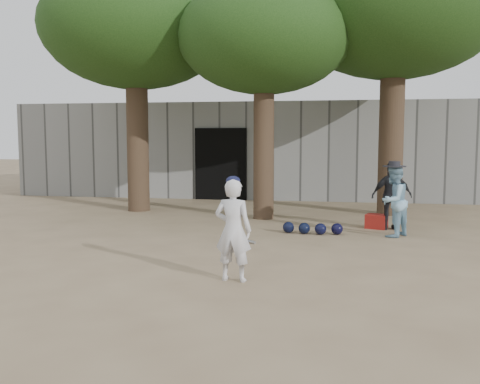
% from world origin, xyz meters
% --- Properties ---
extents(ground, '(70.00, 70.00, 0.00)m').
position_xyz_m(ground, '(0.00, 0.00, 0.00)').
color(ground, '#937C5E').
rests_on(ground, ground).
extents(boy_player, '(0.53, 0.38, 1.37)m').
position_xyz_m(boy_player, '(0.92, -1.37, 0.68)').
color(boy_player, silver).
rests_on(boy_player, ground).
extents(spectator_blue, '(0.82, 0.86, 1.39)m').
position_xyz_m(spectator_blue, '(3.37, 2.31, 0.70)').
color(spectator_blue, '#80ADC6').
rests_on(spectator_blue, ground).
extents(spectator_dark, '(0.86, 0.45, 1.41)m').
position_xyz_m(spectator_dark, '(3.42, 3.12, 0.70)').
color(spectator_dark, black).
rests_on(spectator_dark, ground).
extents(red_bag, '(0.50, 0.44, 0.30)m').
position_xyz_m(red_bag, '(3.13, 3.22, 0.15)').
color(red_bag, maroon).
rests_on(red_bag, ground).
extents(back_building, '(16.00, 5.24, 3.00)m').
position_xyz_m(back_building, '(-0.00, 10.33, 1.50)').
color(back_building, gray).
rests_on(back_building, ground).
extents(helmet_row, '(1.19, 0.32, 0.23)m').
position_xyz_m(helmet_row, '(1.83, 2.31, 0.12)').
color(helmet_row, black).
rests_on(helmet_row, ground).
extents(bat_pile, '(0.66, 0.71, 0.06)m').
position_xyz_m(bat_pile, '(0.49, 1.41, 0.03)').
color(bat_pile, '#AAABB1').
rests_on(bat_pile, ground).
extents(tree_row, '(11.40, 5.80, 6.69)m').
position_xyz_m(tree_row, '(0.74, 5.02, 4.69)').
color(tree_row, brown).
rests_on(tree_row, ground).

